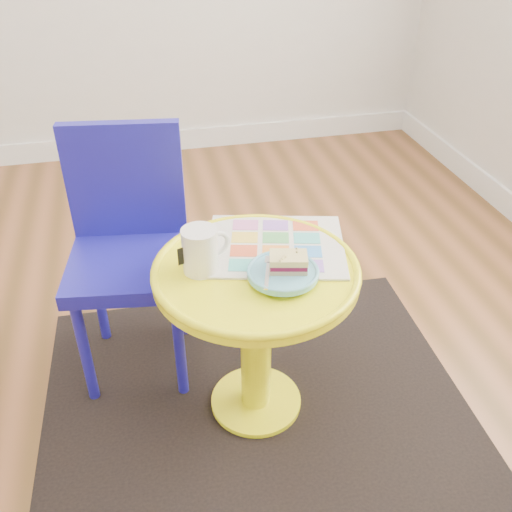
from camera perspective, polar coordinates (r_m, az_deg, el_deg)
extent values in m
plane|color=brown|center=(1.88, -17.01, -15.54)|extent=(4.00, 4.00, 0.00)
cube|color=white|center=(3.51, -16.53, 10.33)|extent=(4.00, 0.02, 0.12)
cube|color=black|center=(1.85, 0.00, -14.47)|extent=(1.34, 1.15, 0.01)
cylinder|color=#FEF915|center=(1.84, 0.00, -14.31)|extent=(0.28, 0.28, 0.02)
cylinder|color=#FEF915|center=(1.67, 0.00, -8.66)|extent=(0.09, 0.09, 0.47)
cylinder|color=#FEF915|center=(1.51, 0.00, -1.70)|extent=(0.55, 0.55, 0.03)
cylinder|color=#1B189E|center=(1.81, -16.67, -9.47)|extent=(0.03, 0.03, 0.37)
cylinder|color=#1B189E|center=(1.77, -7.63, -9.25)|extent=(0.03, 0.03, 0.37)
cylinder|color=#1B189E|center=(2.02, -15.42, -4.00)|extent=(0.03, 0.03, 0.37)
cylinder|color=#1B189E|center=(1.99, -7.42, -3.69)|extent=(0.03, 0.03, 0.37)
cube|color=#1B189E|center=(1.76, -12.64, -0.89)|extent=(0.40, 0.40, 0.05)
cube|color=#1B189E|center=(1.79, -12.96, 7.34)|extent=(0.35, 0.09, 0.37)
cube|color=silver|center=(1.59, 1.99, 1.06)|extent=(0.45, 0.40, 0.01)
cylinder|color=white|center=(1.47, -5.61, 0.55)|extent=(0.09, 0.09, 0.12)
torus|color=white|center=(1.48, -3.87, 1.30)|extent=(0.07, 0.03, 0.07)
cylinder|color=#D1B78C|center=(1.44, -5.73, 2.36)|extent=(0.08, 0.08, 0.01)
cylinder|color=#62B5D0|center=(1.46, 2.70, -2.02)|extent=(0.07, 0.07, 0.01)
cylinder|color=#62B5D0|center=(1.45, 2.71, -1.70)|extent=(0.18, 0.18, 0.01)
cube|color=#D3BC8C|center=(1.45, 3.24, -1.08)|extent=(0.11, 0.08, 0.01)
cube|color=maroon|center=(1.45, 3.26, -0.67)|extent=(0.11, 0.08, 0.01)
cube|color=#EADB8C|center=(1.44, 3.28, -0.19)|extent=(0.11, 0.08, 0.02)
cube|color=silver|center=(1.43, 1.14, -1.98)|extent=(0.04, 0.11, 0.00)
cube|color=silver|center=(1.48, 1.29, -0.42)|extent=(0.03, 0.04, 0.00)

